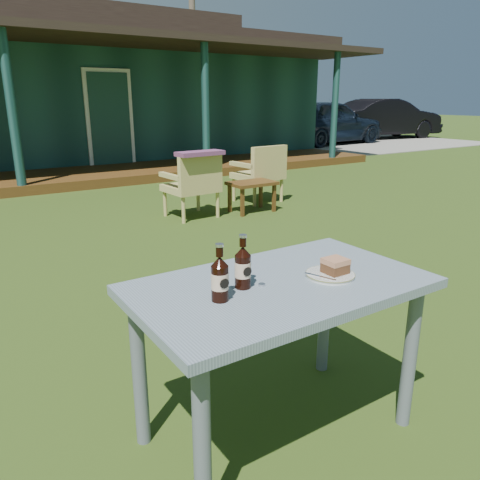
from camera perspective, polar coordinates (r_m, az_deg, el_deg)
ground at (r=3.48m, az=-11.94°, el=-7.77°), size 80.00×80.00×0.00m
gravel_strip at (r=16.38m, az=12.22°, el=11.47°), size 9.00×6.00×0.02m
tree_mid at (r=22.12m, az=-24.45°, el=24.08°), size 0.28×0.28×9.50m
tree_right at (r=22.98m, az=-5.89°, el=26.93°), size 0.28×0.28×11.00m
car_near at (r=15.84m, az=10.50°, el=13.98°), size 4.37×2.09×1.44m
car_far at (r=18.78m, az=17.30°, el=13.92°), size 4.52×2.05×1.44m
cafe_table at (r=1.94m, az=4.91°, el=-7.85°), size 1.20×0.70×0.72m
plate at (r=1.98m, az=10.93°, el=-4.17°), size 0.20×0.20×0.01m
cake_slice at (r=1.98m, az=11.53°, el=-3.08°), size 0.09×0.09×0.06m
fork at (r=1.93m, az=9.75°, el=-4.43°), size 0.06×0.14×0.00m
cola_bottle_near at (r=1.81m, az=0.35°, el=-3.29°), size 0.06×0.07×0.22m
cola_bottle_far at (r=1.69m, az=-2.47°, el=-4.67°), size 0.06×0.07×0.22m
bottle_cap at (r=1.86m, az=2.67°, el=-5.46°), size 0.03×0.03×0.01m
armchair_left at (r=5.80m, az=-5.65°, el=6.98°), size 0.62×0.58×0.79m
armchair_right at (r=6.69m, az=2.63°, el=8.45°), size 0.65×0.61×0.81m
floral_throw at (r=5.62m, az=-4.89°, el=10.49°), size 0.59×0.26×0.05m
side_table at (r=6.12m, az=1.47°, el=6.58°), size 0.60×0.40×0.40m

